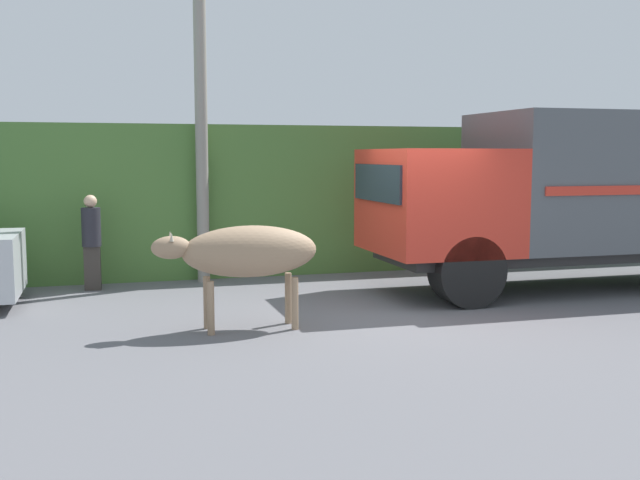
# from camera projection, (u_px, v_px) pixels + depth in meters

# --- Properties ---
(ground_plane) EXTENTS (60.00, 60.00, 0.00)m
(ground_plane) POSITION_uv_depth(u_px,v_px,m) (398.00, 311.00, 10.81)
(ground_plane) COLOR slate
(hillside_embankment) EXTENTS (32.00, 6.37, 2.79)m
(hillside_embankment) POSITION_uv_depth(u_px,v_px,m) (287.00, 192.00, 17.11)
(hillside_embankment) COLOR #4C7A38
(hillside_embankment) RESTS_ON ground_plane
(building_backdrop) EXTENTS (4.71, 2.70, 2.66)m
(building_backdrop) POSITION_uv_depth(u_px,v_px,m) (148.00, 201.00, 14.69)
(building_backdrop) COLOR #C6B793
(building_backdrop) RESTS_ON ground_plane
(cargo_truck) EXTENTS (6.61, 2.31, 2.93)m
(cargo_truck) POSITION_uv_depth(u_px,v_px,m) (573.00, 191.00, 12.45)
(cargo_truck) COLOR #2D2D2D
(cargo_truck) RESTS_ON ground_plane
(brown_cow) EXTENTS (2.12, 0.66, 1.35)m
(brown_cow) POSITION_uv_depth(u_px,v_px,m) (246.00, 253.00, 9.58)
(brown_cow) COLOR #9E7F60
(brown_cow) RESTS_ON ground_plane
(pedestrian_on_hill) EXTENTS (0.33, 0.33, 1.59)m
(pedestrian_on_hill) POSITION_uv_depth(u_px,v_px,m) (92.00, 238.00, 12.41)
(pedestrian_on_hill) COLOR #38332D
(pedestrian_on_hill) RESTS_ON ground_plane
(utility_pole) EXTENTS (0.90, 0.22, 6.42)m
(utility_pole) POSITION_uv_depth(u_px,v_px,m) (201.00, 92.00, 12.98)
(utility_pole) COLOR gray
(utility_pole) RESTS_ON ground_plane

